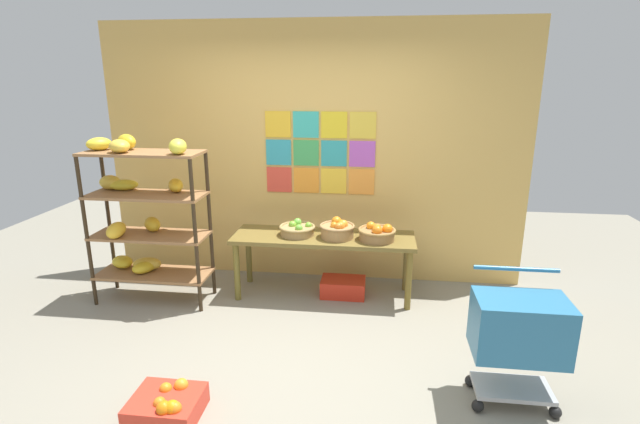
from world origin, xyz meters
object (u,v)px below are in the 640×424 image
fruit_basket_centre (377,233)px  fruit_basket_back_left (297,229)px  produce_crate_under_table (343,287)px  fruit_basket_right (338,229)px  shopping_cart (519,331)px  display_table (324,243)px  orange_crate_foreground (167,405)px  banana_shelf_unit (141,209)px

fruit_basket_centre → fruit_basket_back_left: bearing=175.0°
produce_crate_under_table → fruit_basket_right: bearing=-143.9°
fruit_basket_centre → shopping_cart: size_ratio=0.40×
display_table → shopping_cart: size_ratio=1.99×
fruit_basket_back_left → orange_crate_foreground: (-0.53, -1.92, -0.60)m
banana_shelf_unit → fruit_basket_back_left: bearing=11.3°
banana_shelf_unit → fruit_basket_centre: (2.23, 0.22, -0.22)m
fruit_basket_centre → produce_crate_under_table: bearing=166.6°
fruit_basket_right → orange_crate_foreground: (-0.93, -1.89, -0.63)m
fruit_basket_centre → orange_crate_foreground: size_ratio=0.81×
fruit_basket_right → banana_shelf_unit: bearing=-172.1°
fruit_basket_right → produce_crate_under_table: size_ratio=0.77×
orange_crate_foreground → produce_crate_under_table: bearing=62.9°
fruit_basket_right → orange_crate_foreground: 2.20m
display_table → orange_crate_foreground: bearing=-112.3°
display_table → produce_crate_under_table: (0.20, 0.01, -0.47)m
banana_shelf_unit → display_table: 1.78m
fruit_basket_right → shopping_cart: size_ratio=0.38×
fruit_basket_right → produce_crate_under_table: fruit_basket_right is taller
banana_shelf_unit → fruit_basket_right: banana_shelf_unit is taller
banana_shelf_unit → fruit_basket_centre: bearing=5.7°
banana_shelf_unit → fruit_basket_right: (1.85, 0.26, -0.21)m
fruit_basket_centre → shopping_cart: bearing=-56.4°
fruit_basket_right → display_table: bearing=167.0°
banana_shelf_unit → display_table: bearing=9.6°
display_table → fruit_basket_centre: (0.52, -0.07, 0.15)m
display_table → produce_crate_under_table: bearing=2.8°
display_table → fruit_basket_back_left: bearing=180.0°
fruit_basket_back_left → orange_crate_foreground: fruit_basket_back_left is taller
display_table → fruit_basket_centre: 0.55m
display_table → shopping_cart: shopping_cart is taller
fruit_basket_centre → orange_crate_foreground: 2.35m
fruit_basket_centre → shopping_cart: shopping_cart is taller
fruit_basket_right → orange_crate_foreground: fruit_basket_right is taller
shopping_cart → fruit_basket_right: bearing=126.5°
display_table → fruit_basket_back_left: 0.29m
display_table → fruit_basket_centre: fruit_basket_centre is taller
fruit_basket_centre → fruit_basket_right: 0.38m
banana_shelf_unit → display_table: size_ratio=0.91×
display_table → fruit_basket_right: bearing=-13.0°
display_table → fruit_basket_right: 0.21m
display_table → orange_crate_foreground: 2.13m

